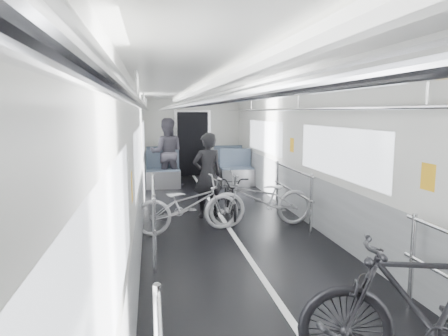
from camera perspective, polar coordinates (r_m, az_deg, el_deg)
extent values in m
cube|color=black|center=(6.05, 2.60, -11.32)|extent=(3.00, 14.00, 0.01)
cube|color=white|center=(5.72, 2.76, 11.96)|extent=(3.00, 14.00, 0.02)
cube|color=silver|center=(5.62, -12.38, -0.41)|extent=(0.02, 14.00, 2.40)
cube|color=silver|center=(6.27, 16.15, 0.33)|extent=(0.02, 14.00, 2.40)
cube|color=silver|center=(12.65, -4.50, 4.35)|extent=(3.00, 0.02, 2.40)
cube|color=white|center=(6.05, 2.61, -11.29)|extent=(0.08, 13.80, 0.01)
cube|color=gray|center=(5.78, -11.86, -7.78)|extent=(0.01, 13.90, 0.90)
cube|color=gray|center=(6.40, 15.64, -6.35)|extent=(0.01, 13.90, 0.90)
cube|color=white|center=(5.60, -12.14, 1.63)|extent=(0.01, 10.80, 0.75)
cube|color=white|center=(6.24, 15.97, 2.14)|extent=(0.01, 10.80, 0.75)
cube|color=white|center=(5.62, -2.82, 11.42)|extent=(0.14, 13.40, 0.05)
cube|color=white|center=(5.87, 8.10, 11.21)|extent=(0.14, 13.40, 0.05)
cube|color=black|center=(12.61, -4.47, 3.43)|extent=(0.95, 0.10, 2.00)
imported|color=#B3B3B8|center=(6.71, -5.17, -5.26)|extent=(1.87, 0.93, 0.94)
imported|color=black|center=(3.46, 26.85, -17.64)|extent=(1.93, 1.05, 1.12)
imported|color=#A0A1A5|center=(7.05, 5.37, -4.44)|extent=(1.86, 0.67, 0.98)
imported|color=black|center=(7.64, 0.92, -4.01)|extent=(0.65, 1.60, 0.82)
imported|color=black|center=(7.60, -2.39, -1.03)|extent=(0.67, 0.53, 1.62)
imported|color=#302E36|center=(10.78, -8.18, 2.18)|extent=(0.94, 0.76, 1.85)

